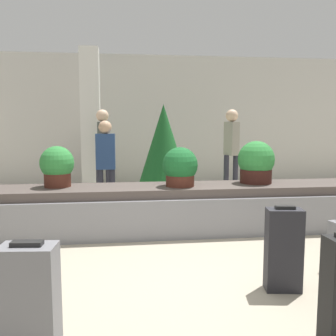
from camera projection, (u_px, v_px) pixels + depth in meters
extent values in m
plane|color=#9E937F|center=(190.00, 280.00, 3.65)|extent=(18.00, 18.00, 0.00)
cube|color=beige|center=(147.00, 121.00, 9.30)|extent=(18.00, 0.06, 3.20)
cube|color=gray|center=(168.00, 212.00, 5.32)|extent=(6.59, 0.94, 0.53)
cube|color=#4C423D|center=(168.00, 190.00, 5.28)|extent=(6.32, 0.78, 0.12)
cube|color=silver|center=(91.00, 120.00, 8.42)|extent=(0.42, 0.42, 3.20)
cube|color=#232328|center=(284.00, 250.00, 3.39)|extent=(0.34, 0.23, 0.76)
cube|color=black|center=(285.00, 207.00, 3.35)|extent=(0.18, 0.09, 0.03)
cube|color=slate|center=(29.00, 299.00, 2.46)|extent=(0.39, 0.26, 0.73)
cube|color=black|center=(27.00, 243.00, 2.42)|extent=(0.21, 0.10, 0.03)
cylinder|color=#4C2319|center=(58.00, 179.00, 5.17)|extent=(0.36, 0.36, 0.20)
sphere|color=#2D7F38|center=(57.00, 163.00, 5.15)|extent=(0.47, 0.47, 0.47)
cylinder|color=#4C2319|center=(180.00, 180.00, 5.22)|extent=(0.40, 0.40, 0.16)
sphere|color=#195B28|center=(180.00, 165.00, 5.20)|extent=(0.49, 0.49, 0.49)
cylinder|color=#381914|center=(256.00, 176.00, 5.51)|extent=(0.46, 0.46, 0.20)
sphere|color=#2D7F38|center=(256.00, 159.00, 5.48)|extent=(0.54, 0.54, 0.54)
cylinder|color=#282833|center=(100.00, 191.00, 6.38)|extent=(0.11, 0.11, 0.76)
cylinder|color=#282833|center=(112.00, 191.00, 6.41)|extent=(0.11, 0.11, 0.76)
cube|color=navy|center=(106.00, 151.00, 6.32)|extent=(0.33, 0.19, 0.60)
sphere|color=tan|center=(105.00, 127.00, 6.27)|extent=(0.22, 0.22, 0.22)
cylinder|color=#282833|center=(226.00, 176.00, 7.85)|extent=(0.11, 0.11, 0.87)
cylinder|color=#282833|center=(235.00, 176.00, 7.87)|extent=(0.11, 0.11, 0.87)
cube|color=gray|center=(231.00, 139.00, 7.77)|extent=(0.27, 0.36, 0.69)
sphere|color=beige|center=(232.00, 116.00, 7.72)|extent=(0.25, 0.25, 0.25)
cylinder|color=#282833|center=(99.00, 176.00, 7.80)|extent=(0.11, 0.11, 0.87)
cylinder|color=#282833|center=(108.00, 176.00, 7.82)|extent=(0.11, 0.11, 0.87)
cube|color=#474C47|center=(103.00, 139.00, 7.72)|extent=(0.20, 0.33, 0.69)
sphere|color=beige|center=(102.00, 116.00, 7.67)|extent=(0.25, 0.25, 0.25)
cylinder|color=#4C331E|center=(164.00, 199.00, 7.20)|extent=(0.16, 0.16, 0.18)
cone|color=#195623|center=(164.00, 150.00, 7.09)|extent=(1.08, 1.08, 1.71)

